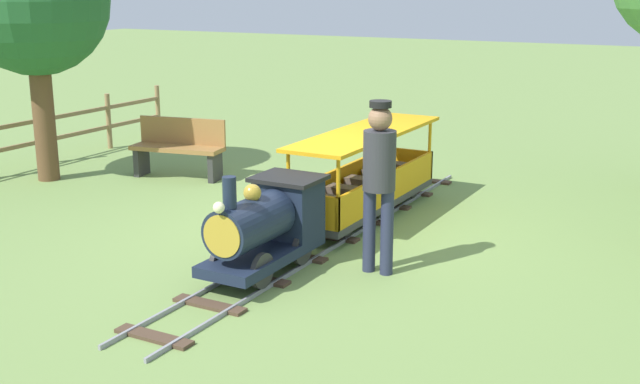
{
  "coord_description": "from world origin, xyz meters",
  "views": [
    {
      "loc": [
        -3.8,
        7.11,
        2.63
      ],
      "look_at": [
        0.0,
        0.18,
        0.55
      ],
      "focal_mm": 44.62,
      "sensor_mm": 36.0,
      "label": 1
    }
  ],
  "objects_px": {
    "park_bench": "(179,148)",
    "oak_tree_far": "(34,3)",
    "locomotive": "(267,223)",
    "passenger_car": "(366,182)",
    "conductor_person": "(379,173)"
  },
  "relations": [
    {
      "from": "park_bench",
      "to": "oak_tree_far",
      "type": "relative_size",
      "value": 0.4
    },
    {
      "from": "locomotive",
      "to": "oak_tree_far",
      "type": "relative_size",
      "value": 0.42
    },
    {
      "from": "locomotive",
      "to": "park_bench",
      "type": "bearing_deg",
      "value": -40.15
    },
    {
      "from": "locomotive",
      "to": "park_bench",
      "type": "xyz_separation_m",
      "value": [
        3.13,
        -2.64,
        -0.07
      ]
    },
    {
      "from": "locomotive",
      "to": "oak_tree_far",
      "type": "bearing_deg",
      "value": -19.65
    },
    {
      "from": "passenger_car",
      "to": "park_bench",
      "type": "relative_size",
      "value": 2.0
    },
    {
      "from": "park_bench",
      "to": "passenger_car",
      "type": "bearing_deg",
      "value": 170.58
    },
    {
      "from": "conductor_person",
      "to": "oak_tree_far",
      "type": "height_order",
      "value": "oak_tree_far"
    },
    {
      "from": "locomotive",
      "to": "passenger_car",
      "type": "relative_size",
      "value": 0.54
    },
    {
      "from": "locomotive",
      "to": "conductor_person",
      "type": "bearing_deg",
      "value": -150.29
    },
    {
      "from": "oak_tree_far",
      "to": "conductor_person",
      "type": "bearing_deg",
      "value": 168.31
    },
    {
      "from": "conductor_person",
      "to": "oak_tree_far",
      "type": "bearing_deg",
      "value": -11.69
    },
    {
      "from": "park_bench",
      "to": "oak_tree_far",
      "type": "bearing_deg",
      "value": 33.31
    },
    {
      "from": "conductor_person",
      "to": "passenger_car",
      "type": "bearing_deg",
      "value": -60.95
    },
    {
      "from": "passenger_car",
      "to": "conductor_person",
      "type": "height_order",
      "value": "conductor_person"
    }
  ]
}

